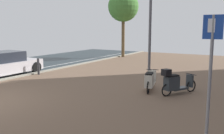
# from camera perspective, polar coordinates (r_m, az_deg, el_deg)

# --- Properties ---
(scooter_near) EXTENTS (1.06, 1.60, 1.04)m
(scooter_near) POSITION_cam_1_polar(r_m,az_deg,el_deg) (9.71, 14.25, -3.52)
(scooter_near) COLOR black
(scooter_near) RESTS_ON ground
(scooter_mid) EXTENTS (0.69, 1.71, 0.81)m
(scooter_mid) POSITION_cam_1_polar(r_m,az_deg,el_deg) (10.08, 8.73, -3.18)
(scooter_mid) COLOR black
(scooter_mid) RESTS_ON ground
(parked_car_near) EXTENTS (1.95, 4.10, 1.28)m
(parked_car_near) POSITION_cam_1_polar(r_m,az_deg,el_deg) (14.36, -24.06, 0.52)
(parked_car_near) COLOR silver
(parked_car_near) RESTS_ON ground
(parking_sign) EXTENTS (0.40, 0.07, 2.79)m
(parking_sign) POSITION_cam_1_polar(r_m,az_deg,el_deg) (5.60, 21.78, -0.01)
(parking_sign) COLOR gray
(parking_sign) RESTS_ON ground
(lamp_post) EXTENTS (0.20, 0.52, 5.86)m
(lamp_post) POSITION_cam_1_polar(r_m,az_deg,el_deg) (13.01, 8.84, 12.12)
(lamp_post) COLOR slate
(lamp_post) RESTS_ON ground
(street_tree) EXTENTS (2.62, 2.62, 5.65)m
(street_tree) POSITION_cam_1_polar(r_m,az_deg,el_deg) (21.74, 2.63, 13.71)
(street_tree) COLOR brown
(street_tree) RESTS_ON ground
(bollard_far) EXTENTS (0.12, 0.12, 0.89)m
(bollard_far) POSITION_cam_1_polar(r_m,az_deg,el_deg) (14.03, -16.61, 0.12)
(bollard_far) COLOR #38383D
(bollard_far) RESTS_ON ground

